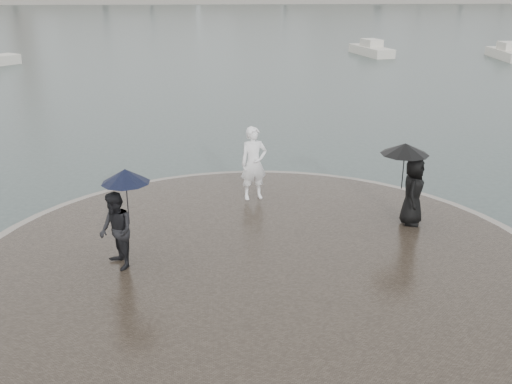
{
  "coord_description": "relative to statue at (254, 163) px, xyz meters",
  "views": [
    {
      "loc": [
        -0.78,
        -6.86,
        5.78
      ],
      "look_at": [
        0.0,
        4.8,
        1.45
      ],
      "focal_mm": 40.0,
      "sensor_mm": 36.0,
      "label": 1
    }
  ],
  "objects": [
    {
      "name": "quay_tip",
      "position": [
        -0.11,
        -3.78,
        -1.15
      ],
      "size": [
        11.9,
        11.9,
        0.36
      ],
      "primitive_type": "cylinder",
      "color": "#2D261E",
      "rests_on": "ground"
    },
    {
      "name": "boats",
      "position": [
        5.39,
        30.83,
        -0.95
      ],
      "size": [
        43.16,
        10.6,
        1.5
      ],
      "color": "beige",
      "rests_on": "ground"
    },
    {
      "name": "statue",
      "position": [
        0.0,
        0.0,
        0.0
      ],
      "size": [
        0.8,
        0.62,
        1.93
      ],
      "primitive_type": "imported",
      "rotation": [
        0.0,
        0.0,
        0.24
      ],
      "color": "white",
      "rests_on": "quay_tip"
    },
    {
      "name": "visitor_right",
      "position": [
        3.53,
        -1.9,
        0.18
      ],
      "size": [
        1.2,
        1.12,
        1.95
      ],
      "color": "black",
      "rests_on": "quay_tip"
    },
    {
      "name": "kerb_ring",
      "position": [
        -0.11,
        -3.78,
        -1.17
      ],
      "size": [
        12.5,
        12.5,
        0.32
      ],
      "primitive_type": "cylinder",
      "color": "gray",
      "rests_on": "ground"
    },
    {
      "name": "visitor_left",
      "position": [
        -2.89,
        -3.69,
        0.11
      ],
      "size": [
        1.18,
        1.06,
        2.04
      ],
      "color": "black",
      "rests_on": "quay_tip"
    }
  ]
}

